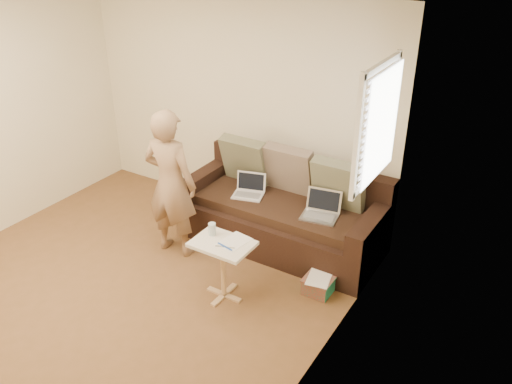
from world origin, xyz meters
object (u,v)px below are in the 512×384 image
(laptop_silver, at_px, (319,218))
(drinking_glass, at_px, (212,229))
(laptop_white, at_px, (248,196))
(person, at_px, (171,184))
(striped_box, at_px, (319,285))
(side_table, at_px, (223,270))
(sofa, at_px, (282,209))

(laptop_silver, bearing_deg, drinking_glass, -134.56)
(laptop_white, relative_size, person, 0.20)
(laptop_silver, xyz_separation_m, laptop_white, (-0.87, 0.01, 0.00))
(person, distance_m, drinking_glass, 0.83)
(person, distance_m, striped_box, 1.82)
(laptop_silver, distance_m, striped_box, 0.69)
(laptop_white, xyz_separation_m, person, (-0.54, -0.64, 0.29))
(laptop_silver, distance_m, side_table, 1.14)
(laptop_silver, height_order, side_table, laptop_silver)
(sofa, xyz_separation_m, laptop_silver, (0.49, -0.10, 0.10))
(person, relative_size, side_table, 2.65)
(sofa, xyz_separation_m, laptop_white, (-0.38, -0.09, 0.10))
(side_table, height_order, striped_box, side_table)
(laptop_white, height_order, person, person)
(striped_box, bearing_deg, laptop_white, 156.33)
(laptop_silver, height_order, drinking_glass, drinking_glass)
(laptop_silver, bearing_deg, laptop_white, 169.36)
(laptop_silver, bearing_deg, side_table, -126.05)
(person, relative_size, drinking_glass, 13.48)
(person, height_order, drinking_glass, person)
(laptop_silver, relative_size, striped_box, 1.31)
(person, bearing_deg, side_table, 151.43)
(striped_box, bearing_deg, side_table, -144.88)
(sofa, xyz_separation_m, side_table, (-0.01, -1.11, -0.12))
(laptop_white, bearing_deg, drinking_glass, -93.73)
(side_table, distance_m, drinking_glass, 0.40)
(laptop_white, bearing_deg, laptop_silver, -17.20)
(sofa, bearing_deg, striped_box, -38.05)
(laptop_white, xyz_separation_m, side_table, (0.37, -1.02, -0.21))
(sofa, height_order, drinking_glass, sofa)
(sofa, height_order, striped_box, sofa)
(sofa, relative_size, person, 1.36)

